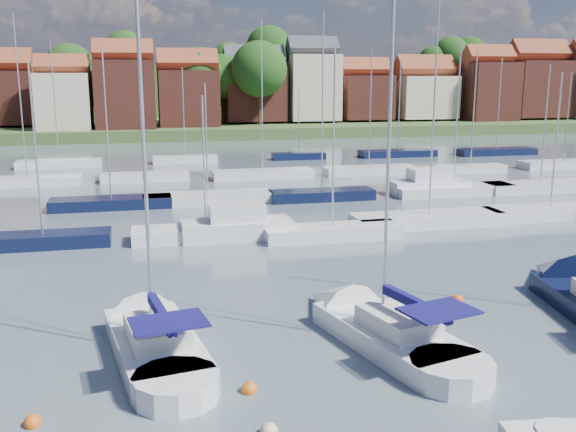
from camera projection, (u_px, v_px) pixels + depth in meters
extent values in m
plane|color=#43515C|center=(262.00, 185.00, 61.26)|extent=(260.00, 260.00, 0.00)
cube|color=silver|center=(156.00, 350.00, 23.77)|extent=(3.97, 7.25, 1.20)
cone|color=silver|center=(137.00, 312.00, 27.65)|extent=(3.38, 3.77, 2.86)
cylinder|color=silver|center=(176.00, 391.00, 20.67)|extent=(3.30, 3.30, 1.20)
cube|color=silver|center=(157.00, 331.00, 23.13)|extent=(2.45, 3.16, 0.70)
cylinder|color=#B2B2B7|center=(144.00, 162.00, 22.70)|extent=(0.14, 0.14, 12.72)
cylinder|color=#B2B2B7|center=(161.00, 318.00, 22.09)|extent=(0.73, 3.78, 0.10)
cube|color=#131052|center=(161.00, 314.00, 22.06)|extent=(0.90, 3.63, 0.35)
cube|color=#131052|center=(169.00, 322.00, 20.90)|extent=(2.69, 2.10, 0.08)
cube|color=silver|center=(390.00, 340.00, 24.71)|extent=(4.56, 7.46, 1.20)
cone|color=silver|center=(331.00, 305.00, 28.49)|extent=(3.66, 4.00, 2.90)
cylinder|color=silver|center=(451.00, 376.00, 21.69)|extent=(3.54, 3.54, 1.20)
cube|color=silver|center=(398.00, 321.00, 24.09)|extent=(2.69, 3.32, 0.70)
cylinder|color=#B2B2B7|center=(388.00, 157.00, 23.62)|extent=(0.14, 0.14, 12.89)
cylinder|color=#B2B2B7|center=(416.00, 307.00, 23.07)|extent=(1.07, 3.77, 0.10)
cube|color=#131052|center=(416.00, 303.00, 23.04)|extent=(1.22, 3.63, 0.35)
cube|color=#131052|center=(439.00, 311.00, 21.91)|extent=(2.82, 2.30, 0.08)
cone|color=black|center=(554.00, 277.00, 32.46)|extent=(4.09, 4.57, 3.47)
sphere|color=#D85914|center=(33.00, 426.00, 19.11)|extent=(0.53, 0.53, 0.53)
sphere|color=#D85914|center=(249.00, 392.00, 21.14)|extent=(0.54, 0.54, 0.54)
sphere|color=#D85914|center=(457.00, 302.00, 29.54)|extent=(0.53, 0.53, 0.53)
cube|color=black|center=(43.00, 241.00, 38.96)|extent=(8.01, 2.24, 1.00)
cylinder|color=#B2B2B7|center=(35.00, 150.00, 37.76)|extent=(0.12, 0.12, 10.16)
cube|color=silver|center=(206.00, 234.00, 40.76)|extent=(9.22, 2.58, 1.00)
cylinder|color=#B2B2B7|center=(204.00, 162.00, 39.77)|extent=(0.12, 0.12, 8.18)
cube|color=silver|center=(332.00, 233.00, 40.95)|extent=(8.78, 2.46, 1.00)
cylinder|color=#B2B2B7|center=(334.00, 139.00, 39.65)|extent=(0.12, 0.12, 11.06)
cube|color=silver|center=(429.00, 220.00, 44.54)|extent=(10.79, 3.02, 1.00)
cylinder|color=#B2B2B7|center=(434.00, 105.00, 42.84)|extent=(0.12, 0.12, 14.87)
cube|color=silver|center=(550.00, 213.00, 46.99)|extent=(10.13, 2.84, 1.00)
cylinder|color=#B2B2B7|center=(556.00, 141.00, 45.85)|extent=(0.12, 0.12, 9.59)
cube|color=silver|center=(237.00, 231.00, 40.96)|extent=(7.00, 2.60, 1.40)
cube|color=silver|center=(237.00, 214.00, 40.72)|extent=(3.50, 2.20, 1.30)
cube|color=black|center=(111.00, 204.00, 50.30)|extent=(9.30, 2.60, 1.00)
cylinder|color=#B2B2B7|center=(107.00, 124.00, 48.96)|extent=(0.12, 0.12, 11.48)
cube|color=silver|center=(208.00, 199.00, 52.30)|extent=(10.40, 2.91, 1.00)
cylinder|color=#B2B2B7|center=(206.00, 139.00, 51.25)|extent=(0.12, 0.12, 8.77)
cube|color=black|center=(322.00, 196.00, 53.63)|extent=(8.80, 2.46, 1.00)
cylinder|color=#B2B2B7|center=(323.00, 103.00, 51.98)|extent=(0.12, 0.12, 14.33)
cube|color=silver|center=(453.00, 191.00, 56.09)|extent=(10.73, 3.00, 1.00)
cylinder|color=#B2B2B7|center=(457.00, 115.00, 54.68)|extent=(0.12, 0.12, 12.14)
cube|color=silver|center=(540.00, 187.00, 57.72)|extent=(10.48, 2.93, 1.00)
cylinder|color=#B2B2B7|center=(545.00, 124.00, 56.51)|extent=(0.12, 0.12, 10.28)
cube|color=silver|center=(428.00, 188.00, 56.44)|extent=(7.00, 2.60, 1.40)
cube|color=silver|center=(429.00, 176.00, 56.20)|extent=(3.50, 2.20, 1.30)
cube|color=silver|center=(28.00, 182.00, 60.52)|extent=(9.71, 2.72, 1.00)
cylinder|color=#B2B2B7|center=(20.00, 97.00, 58.81)|extent=(0.12, 0.12, 14.88)
cube|color=silver|center=(145.00, 178.00, 63.14)|extent=(8.49, 2.38, 1.00)
cylinder|color=#B2B2B7|center=(142.00, 115.00, 61.82)|extent=(0.12, 0.12, 11.31)
cube|color=silver|center=(263.00, 175.00, 64.95)|extent=(10.16, 2.85, 1.00)
cylinder|color=#B2B2B7|center=(262.00, 97.00, 63.28)|extent=(0.12, 0.12, 14.59)
cube|color=silver|center=(369.00, 171.00, 67.52)|extent=(9.53, 2.67, 1.00)
cylinder|color=#B2B2B7|center=(370.00, 109.00, 66.13)|extent=(0.12, 0.12, 11.91)
cube|color=silver|center=(470.00, 170.00, 68.56)|extent=(7.62, 2.13, 1.00)
cylinder|color=#B2B2B7|center=(474.00, 108.00, 67.15)|extent=(0.12, 0.12, 12.13)
cube|color=silver|center=(563.00, 165.00, 72.20)|extent=(10.17, 2.85, 1.00)
cylinder|color=#B2B2B7|center=(568.00, 117.00, 71.04)|extent=(0.12, 0.12, 9.73)
cube|color=silver|center=(59.00, 164.00, 72.59)|extent=(9.24, 2.59, 1.00)
cylinder|color=#B2B2B7|center=(55.00, 101.00, 71.07)|extent=(0.12, 0.12, 13.17)
cube|color=silver|center=(185.00, 160.00, 76.36)|extent=(7.57, 2.12, 1.00)
cylinder|color=#B2B2B7|center=(184.00, 112.00, 75.15)|extent=(0.12, 0.12, 10.24)
cube|color=black|center=(299.00, 157.00, 79.53)|extent=(6.58, 1.84, 1.00)
cylinder|color=#B2B2B7|center=(299.00, 120.00, 78.56)|extent=(0.12, 0.12, 8.01)
cube|color=black|center=(397.00, 154.00, 82.28)|extent=(9.92, 2.78, 1.00)
cylinder|color=#B2B2B7|center=(399.00, 107.00, 81.00)|extent=(0.12, 0.12, 10.92)
cube|color=black|center=(496.00, 152.00, 84.17)|extent=(10.55, 2.95, 1.00)
cylinder|color=#B2B2B7|center=(499.00, 104.00, 82.82)|extent=(0.12, 0.12, 11.51)
cube|color=#405A2D|center=(195.00, 124.00, 134.54)|extent=(200.00, 70.00, 3.00)
cube|color=#405A2D|center=(186.00, 97.00, 157.35)|extent=(200.00, 60.00, 14.00)
cube|color=brown|center=(2.00, 97.00, 107.64)|extent=(10.37, 9.97, 8.73)
cube|color=beige|center=(65.00, 102.00, 101.73)|extent=(8.09, 8.80, 8.96)
cube|color=brown|center=(62.00, 67.00, 100.55)|extent=(8.25, 4.00, 4.00)
cube|color=brown|center=(125.00, 95.00, 104.43)|extent=(9.36, 10.17, 10.97)
cube|color=brown|center=(123.00, 53.00, 103.00)|extent=(9.54, 4.63, 4.63)
cube|color=brown|center=(188.00, 99.00, 108.45)|extent=(9.90, 8.56, 9.42)
cube|color=brown|center=(187.00, 63.00, 107.17)|extent=(10.10, 4.90, 4.90)
cube|color=brown|center=(254.00, 94.00, 115.69)|extent=(10.59, 8.93, 9.49)
cube|color=#383A42|center=(254.00, 59.00, 114.39)|extent=(10.80, 5.24, 5.24)
cube|color=beige|center=(312.00, 88.00, 116.94)|extent=(9.01, 8.61, 11.65)
cube|color=#383A42|center=(312.00, 48.00, 115.45)|extent=(9.19, 4.46, 4.46)
cube|color=brown|center=(364.00, 97.00, 120.73)|extent=(9.10, 9.34, 8.00)
cube|color=brown|center=(365.00, 69.00, 119.63)|extent=(9.28, 4.50, 4.50)
cube|color=beige|center=(423.00, 97.00, 122.89)|extent=(10.86, 9.59, 7.88)
cube|color=brown|center=(424.00, 69.00, 121.76)|extent=(11.07, 5.37, 5.37)
cube|color=brown|center=(486.00, 92.00, 122.69)|extent=(9.18, 9.96, 10.97)
cube|color=brown|center=(489.00, 56.00, 121.27)|extent=(9.36, 4.54, 4.54)
cube|color=brown|center=(536.00, 89.00, 126.27)|extent=(11.39, 9.67, 10.76)
cube|color=brown|center=(539.00, 53.00, 124.82)|extent=(11.62, 5.64, 5.64)
cylinder|color=#382619|center=(449.00, 83.00, 143.60)|extent=(0.50, 0.50, 4.47)
sphere|color=#224C17|center=(451.00, 55.00, 142.29)|extent=(8.18, 8.18, 8.18)
cylinder|color=#382619|center=(224.00, 112.00, 114.46)|extent=(0.50, 0.50, 4.46)
sphere|color=#224C17|center=(223.00, 77.00, 113.16)|extent=(8.15, 8.15, 8.15)
cylinder|color=#382619|center=(269.00, 83.00, 132.88)|extent=(0.50, 0.50, 5.15)
sphere|color=#224C17|center=(269.00, 49.00, 131.38)|extent=(9.41, 9.41, 9.41)
cylinder|color=#382619|center=(127.00, 83.00, 129.17)|extent=(0.50, 0.50, 4.56)
sphere|color=#224C17|center=(125.00, 51.00, 127.84)|extent=(8.34, 8.34, 8.34)
cylinder|color=#382619|center=(72.00, 109.00, 117.51)|extent=(0.50, 0.50, 5.15)
sphere|color=#224C17|center=(70.00, 70.00, 116.00)|extent=(9.42, 9.42, 9.42)
cylinder|color=#382619|center=(271.00, 111.00, 125.11)|extent=(0.50, 0.50, 3.77)
sphere|color=#224C17|center=(271.00, 84.00, 124.02)|extent=(6.89, 6.89, 6.89)
cylinder|color=#382619|center=(260.00, 111.00, 110.83)|extent=(0.50, 0.50, 5.21)
sphere|color=#224C17|center=(259.00, 69.00, 109.31)|extent=(9.53, 9.53, 9.53)
cylinder|color=#382619|center=(502.00, 110.00, 132.65)|extent=(0.50, 0.50, 2.97)
sphere|color=#224C17|center=(503.00, 91.00, 131.78)|extent=(5.44, 5.44, 5.44)
cylinder|color=#382619|center=(199.00, 112.00, 111.35)|extent=(0.50, 0.50, 4.84)
sphere|color=#224C17|center=(198.00, 73.00, 109.94)|extent=(8.85, 8.85, 8.85)
cylinder|color=#382619|center=(432.00, 85.00, 142.99)|extent=(0.50, 0.50, 3.72)
sphere|color=#224C17|center=(433.00, 61.00, 141.90)|extent=(6.80, 6.80, 6.80)
cylinder|color=#382619|center=(486.00, 110.00, 123.69)|extent=(0.50, 0.50, 4.05)
sphere|color=#224C17|center=(488.00, 81.00, 122.51)|extent=(7.40, 7.40, 7.40)
cylinder|color=#382619|center=(229.00, 87.00, 130.85)|extent=(0.50, 0.50, 3.93)
sphere|color=#224C17|center=(229.00, 60.00, 129.70)|extent=(7.19, 7.19, 7.19)
cylinder|color=#382619|center=(361.00, 111.00, 124.43)|extent=(0.50, 0.50, 3.82)
sphere|color=#224C17|center=(361.00, 83.00, 123.32)|extent=(6.99, 6.99, 6.99)
cylinder|color=#382619|center=(102.00, 117.00, 107.39)|extent=(0.50, 0.50, 3.48)
sphere|color=#224C17|center=(100.00, 88.00, 106.37)|extent=(6.37, 6.37, 6.37)
cylinder|color=#382619|center=(479.00, 110.00, 132.82)|extent=(0.50, 0.50, 2.99)
sphere|color=#224C17|center=(481.00, 91.00, 131.95)|extent=(5.46, 5.46, 5.46)
cylinder|color=#382619|center=(223.00, 114.00, 117.59)|extent=(0.50, 0.50, 3.25)
sphere|color=#224C17|center=(222.00, 90.00, 116.64)|extent=(5.94, 5.94, 5.94)
cylinder|color=#382619|center=(185.00, 115.00, 117.79)|extent=(0.50, 0.50, 2.98)
sphere|color=#224C17|center=(185.00, 92.00, 116.92)|extent=(5.46, 5.46, 5.46)
cylinder|color=#382619|center=(468.00, 79.00, 151.06)|extent=(0.50, 0.50, 4.29)
sphere|color=#224C17|center=(470.00, 54.00, 149.81)|extent=(7.84, 7.84, 7.84)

